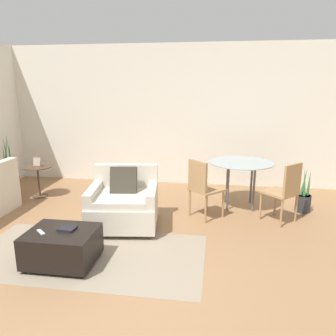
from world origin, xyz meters
name	(u,v)px	position (x,y,z in m)	size (l,w,h in m)	color
ground_plane	(106,289)	(0.00, 0.00, 0.00)	(20.00, 20.00, 0.00)	#936B47
wall_back	(165,116)	(0.00, 3.79, 1.38)	(12.00, 0.06, 2.75)	white
area_rug	(88,254)	(-0.43, 0.63, 0.00)	(2.75, 1.41, 0.01)	gray
armchair	(124,204)	(-0.23, 1.50, 0.34)	(1.04, 0.98, 0.85)	beige
ottoman	(62,246)	(-0.63, 0.40, 0.22)	(0.75, 0.60, 0.39)	black
book_stack	(67,229)	(-0.58, 0.45, 0.40)	(0.20, 0.16, 0.02)	black
tv_remote_primary	(41,232)	(-0.83, 0.34, 0.40)	(0.15, 0.14, 0.01)	#B7B7BC
potted_plant	(10,181)	(-2.69, 2.55, 0.25)	(0.33, 0.33, 1.16)	maroon
side_table	(38,175)	(-2.11, 2.53, 0.40)	(0.50, 0.50, 0.56)	#4C3828
picture_frame	(37,162)	(-2.11, 2.53, 0.65)	(0.15, 0.07, 0.17)	#8C6647
dining_table	(241,168)	(1.44, 2.56, 0.66)	(1.04, 1.04, 0.76)	#99A8AD
dining_chair_near_left	(202,185)	(0.85, 1.97, 0.52)	(0.59, 0.59, 0.90)	tan
dining_chair_near_right	(285,189)	(2.03, 1.97, 0.52)	(0.59, 0.59, 0.90)	tan
potted_plant_small	(303,200)	(2.43, 2.47, 0.19)	(0.23, 0.23, 0.73)	#333338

